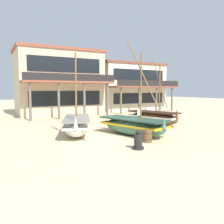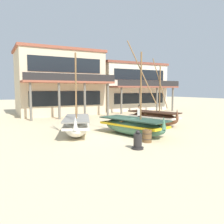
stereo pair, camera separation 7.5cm
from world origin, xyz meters
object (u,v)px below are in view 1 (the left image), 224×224
at_px(fishing_boat_centre_large, 153,118).
at_px(capstan_winch, 138,141).
at_px(fishing_boat_near_left, 77,125).
at_px(fisherman_by_hull, 139,116).
at_px(wooden_barrel, 147,136).
at_px(harbor_building_main, 59,83).
at_px(harbor_building_annex, 128,87).
at_px(fishing_boat_far_right, 134,126).

relative_size(fishing_boat_centre_large, capstan_winch, 5.72).
height_order(fishing_boat_near_left, fisherman_by_hull, fishing_boat_near_left).
distance_m(fishing_boat_near_left, wooden_barrel, 4.70).
relative_size(wooden_barrel, harbor_building_main, 0.07).
relative_size(fishing_boat_centre_large, fisherman_by_hull, 3.21).
distance_m(wooden_barrel, harbor_building_annex, 21.37).
height_order(fishing_boat_near_left, capstan_winch, fishing_boat_near_left).
relative_size(fisherman_by_hull, harbor_building_main, 0.17).
bearing_deg(capstan_winch, fishing_boat_centre_large, 46.26).
xyz_separation_m(fishing_boat_near_left, fishing_boat_far_right, (3.20, -1.76, -0.03)).
relative_size(fishing_boat_far_right, wooden_barrel, 8.60).
distance_m(fishing_boat_far_right, wooden_barrel, 2.09).
xyz_separation_m(fishing_boat_near_left, capstan_winch, (1.47, -4.77, -0.26)).
distance_m(fishing_boat_centre_large, wooden_barrel, 6.25).
xyz_separation_m(fishing_boat_near_left, harbor_building_main, (2.45, 13.26, 3.11)).
height_order(fishing_boat_far_right, fisherman_by_hull, fishing_boat_far_right).
bearing_deg(wooden_barrel, harbor_building_main, 91.08).
distance_m(capstan_winch, wooden_barrel, 1.62).
bearing_deg(harbor_building_annex, harbor_building_main, -172.43).
distance_m(fishing_boat_near_left, harbor_building_annex, 19.86).
relative_size(fishing_boat_far_right, fisherman_by_hull, 3.57).
height_order(fishing_boat_near_left, fishing_boat_centre_large, fishing_boat_centre_large).
bearing_deg(harbor_building_main, capstan_winch, -93.08).
height_order(fishing_boat_centre_large, fishing_boat_far_right, fishing_boat_far_right).
height_order(fishing_boat_centre_large, capstan_winch, fishing_boat_centre_large).
bearing_deg(capstan_winch, fishing_boat_far_right, 60.22).
xyz_separation_m(capstan_winch, harbor_building_annex, (11.63, 19.45, 2.94)).
height_order(fishing_boat_far_right, capstan_winch, fishing_boat_far_right).
distance_m(fishing_boat_far_right, fisherman_by_hull, 3.45).
xyz_separation_m(fishing_boat_centre_large, harbor_building_annex, (6.21, 13.78, 2.69)).
bearing_deg(fishing_boat_centre_large, fishing_boat_near_left, -172.62).
bearing_deg(fishing_boat_far_right, fisherman_by_hull, 49.46).
height_order(capstan_winch, wooden_barrel, capstan_winch).
bearing_deg(harbor_building_annex, fisherman_by_hull, -119.04).
xyz_separation_m(fishing_boat_far_right, fisherman_by_hull, (2.24, 2.62, 0.23)).
distance_m(fishing_boat_centre_large, fisherman_by_hull, 1.48).
distance_m(fishing_boat_centre_large, harbor_building_annex, 15.35).
distance_m(harbor_building_main, harbor_building_annex, 10.76).
bearing_deg(harbor_building_annex, fishing_boat_near_left, -131.77).
relative_size(fisherman_by_hull, wooden_barrel, 2.41).
xyz_separation_m(fisherman_by_hull, harbor_building_annex, (7.67, 13.82, 2.49)).
relative_size(capstan_winch, wooden_barrel, 1.35).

